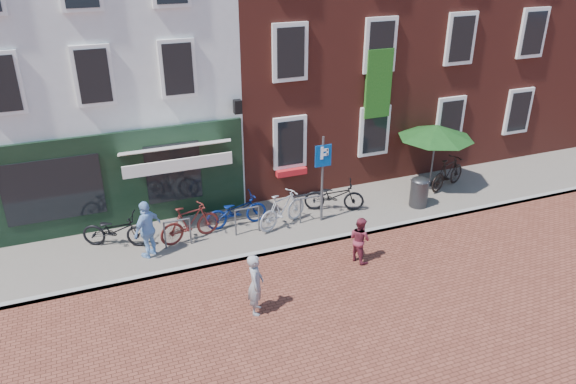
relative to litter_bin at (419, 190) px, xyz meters
name	(u,v)px	position (x,y,z in m)	size (l,w,h in m)	color
ground	(312,246)	(-4.07, -0.90, -0.64)	(80.00, 80.00, 0.00)	brown
sidewalk	(322,215)	(-3.07, 0.60, -0.59)	(24.00, 3.00, 0.10)	slate
building_stucco	(86,50)	(-9.07, 6.10, 3.86)	(8.00, 8.00, 9.00)	silver
building_brick_mid	(288,22)	(-2.07, 6.10, 4.36)	(6.00, 8.00, 10.00)	maroon
building_brick_right	(429,14)	(3.93, 6.10, 4.36)	(6.00, 8.00, 10.00)	maroon
filler_right	(553,18)	(10.43, 6.10, 3.86)	(7.00, 8.00, 9.00)	maroon
litter_bin	(419,190)	(0.00, 0.00, 0.00)	(0.57, 0.57, 1.04)	#333335
parking_sign	(323,168)	(-3.27, 0.23, 1.18)	(0.50, 0.07, 2.68)	#4C4C4F
parasol	(437,129)	(1.18, 1.08, 1.53)	(2.48, 2.48, 2.31)	#4C4C4F
woman	(256,284)	(-6.43, -3.10, 0.12)	(0.56, 0.36, 1.52)	gray
boy	(360,239)	(-3.17, -2.01, 0.00)	(0.62, 0.49, 1.28)	maroon
cafe_person	(148,229)	(-8.37, 0.10, 0.27)	(0.95, 0.40, 1.62)	#82AEDF
bicycle_0	(115,230)	(-9.15, 0.96, -0.05)	(0.65, 1.85, 0.97)	black
bicycle_1	(190,223)	(-7.17, 0.53, 0.00)	(0.51, 1.80, 1.08)	#5B1D19
bicycle_2	(236,211)	(-5.73, 0.85, -0.05)	(0.65, 1.85, 0.97)	navy
bicycle_3	(282,209)	(-4.47, 0.35, 0.00)	(0.51, 1.80, 1.08)	#ACACAE
bicycle_4	(334,196)	(-2.62, 0.72, -0.05)	(0.65, 1.85, 0.97)	black
bicycle_5	(448,173)	(1.65, 0.80, 0.00)	(0.51, 1.80, 1.08)	black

